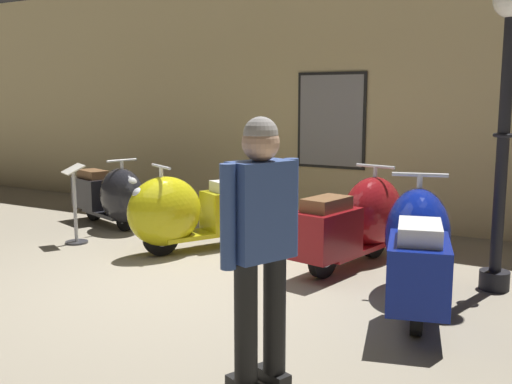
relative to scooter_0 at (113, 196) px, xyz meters
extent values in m
plane|color=gray|center=(2.39, -1.64, -0.45)|extent=(60.00, 60.00, 0.00)
cube|color=#CCB784|center=(2.39, 1.96, 1.37)|extent=(18.00, 0.20, 3.64)
cube|color=black|center=(2.51, 1.84, 1.04)|extent=(1.04, 0.03, 1.37)
cube|color=gray|center=(2.51, 1.83, 1.04)|extent=(0.96, 0.01, 1.29)
cylinder|color=black|center=(0.29, -0.10, -0.25)|extent=(0.40, 0.21, 0.40)
cylinder|color=silver|center=(0.29, -0.10, -0.25)|extent=(0.20, 0.15, 0.18)
cylinder|color=black|center=(-0.60, 0.21, -0.25)|extent=(0.40, 0.21, 0.40)
cylinder|color=silver|center=(-0.60, 0.21, -0.25)|extent=(0.20, 0.15, 0.18)
cube|color=black|center=(-0.15, 0.05, -0.27)|extent=(1.01, 0.65, 0.05)
ellipsoid|color=black|center=(0.25, -0.09, 0.03)|extent=(0.96, 0.77, 0.76)
cube|color=black|center=(-0.56, 0.20, -0.03)|extent=(0.77, 0.60, 0.44)
cube|color=brown|center=(-0.56, 0.20, 0.25)|extent=(0.54, 0.42, 0.12)
sphere|color=silver|center=(0.51, -0.18, 0.24)|extent=(0.15, 0.15, 0.15)
cylinder|color=silver|center=(0.28, -0.10, 0.38)|extent=(0.04, 0.04, 0.28)
cylinder|color=silver|center=(0.28, -0.10, 0.52)|extent=(0.18, 0.43, 0.03)
cube|color=silver|center=(0.33, 0.15, -0.02)|extent=(0.64, 0.23, 0.02)
cylinder|color=black|center=(1.56, -0.88, -0.24)|extent=(0.27, 0.42, 0.43)
cylinder|color=silver|center=(1.56, -0.88, -0.24)|extent=(0.18, 0.22, 0.19)
cylinder|color=black|center=(2.02, 0.02, -0.24)|extent=(0.27, 0.42, 0.43)
cylinder|color=silver|center=(2.02, 0.02, -0.24)|extent=(0.18, 0.22, 0.19)
cube|color=gold|center=(1.79, -0.43, -0.26)|extent=(0.81, 1.07, 0.05)
ellipsoid|color=gold|center=(1.58, -0.83, 0.07)|extent=(0.91, 1.05, 0.81)
cube|color=gold|center=(2.00, -0.02, 0.00)|extent=(0.71, 0.84, 0.47)
cube|color=silver|center=(2.00, -0.02, 0.29)|extent=(0.50, 0.59, 0.13)
sphere|color=silver|center=(1.44, -1.09, 0.29)|extent=(0.16, 0.16, 0.16)
cylinder|color=silver|center=(1.56, -0.86, 0.44)|extent=(0.05, 0.05, 0.30)
cylinder|color=silver|center=(1.56, -0.86, 0.59)|extent=(0.43, 0.25, 0.03)
cylinder|color=black|center=(3.72, 0.28, -0.23)|extent=(0.17, 0.44, 0.43)
cylinder|color=silver|center=(3.72, 0.28, -0.23)|extent=(0.14, 0.21, 0.19)
cylinder|color=black|center=(3.53, -0.74, -0.23)|extent=(0.17, 0.44, 0.43)
cylinder|color=silver|center=(3.53, -0.74, -0.23)|extent=(0.14, 0.21, 0.19)
cube|color=maroon|center=(3.63, -0.23, -0.26)|extent=(0.57, 1.08, 0.05)
ellipsoid|color=maroon|center=(3.71, 0.22, 0.07)|extent=(0.72, 1.00, 0.82)
cube|color=maroon|center=(3.54, -0.69, 0.00)|extent=(0.56, 0.80, 0.48)
cube|color=brown|center=(3.54, -0.69, 0.31)|extent=(0.39, 0.57, 0.13)
sphere|color=silver|center=(3.77, 0.52, 0.30)|extent=(0.16, 0.16, 0.16)
cylinder|color=silver|center=(3.72, 0.25, 0.45)|extent=(0.05, 0.05, 0.30)
cylinder|color=silver|center=(3.72, 0.25, 0.60)|extent=(0.47, 0.12, 0.03)
cube|color=silver|center=(3.44, 0.27, 0.02)|extent=(0.15, 0.72, 0.03)
cylinder|color=black|center=(4.46, -0.68, -0.22)|extent=(0.21, 0.47, 0.46)
cylinder|color=silver|center=(4.46, -0.68, -0.22)|extent=(0.16, 0.23, 0.21)
cylinder|color=black|center=(4.74, -1.73, -0.22)|extent=(0.21, 0.47, 0.46)
cylinder|color=silver|center=(4.74, -1.73, -0.22)|extent=(0.16, 0.23, 0.21)
cube|color=navy|center=(4.60, -1.20, -0.25)|extent=(0.68, 1.16, 0.06)
ellipsoid|color=navy|center=(4.47, -0.74, 0.10)|extent=(0.83, 1.08, 0.87)
cube|color=navy|center=(4.73, -1.68, 0.03)|extent=(0.65, 0.87, 0.50)
cube|color=silver|center=(4.73, -1.68, 0.35)|extent=(0.45, 0.61, 0.14)
sphere|color=silver|center=(4.39, -0.43, 0.34)|extent=(0.17, 0.17, 0.17)
cylinder|color=silver|center=(4.46, -0.70, 0.50)|extent=(0.05, 0.05, 0.32)
cylinder|color=silver|center=(4.46, -0.70, 0.66)|extent=(0.49, 0.17, 0.04)
cylinder|color=black|center=(5.10, -0.26, -0.36)|extent=(0.28, 0.28, 0.18)
cylinder|color=black|center=(5.10, -0.26, 0.90)|extent=(0.11, 0.11, 2.35)
torus|color=black|center=(5.10, -0.26, 1.02)|extent=(0.19, 0.19, 0.04)
cube|color=black|center=(4.15, -2.99, -0.41)|extent=(0.29, 0.20, 0.08)
cylinder|color=black|center=(4.17, -2.99, 0.05)|extent=(0.14, 0.14, 0.84)
cylinder|color=black|center=(4.09, -3.20, 0.05)|extent=(0.14, 0.14, 0.84)
cube|color=#334C8C|center=(4.13, -3.10, 0.69)|extent=(0.34, 0.44, 0.60)
cylinder|color=#334C8C|center=(4.22, -2.87, 0.68)|extent=(0.09, 0.09, 0.62)
cylinder|color=#334C8C|center=(4.04, -3.32, 0.68)|extent=(0.09, 0.09, 0.62)
sphere|color=tan|center=(4.13, -3.10, 1.10)|extent=(0.23, 0.23, 0.23)
sphere|color=gray|center=(4.13, -3.10, 1.15)|extent=(0.21, 0.21, 0.21)
cylinder|color=#333338|center=(0.25, -0.94, -0.44)|extent=(0.28, 0.28, 0.02)
cylinder|color=#A5A5AD|center=(0.25, -0.94, 0.02)|extent=(0.04, 0.04, 0.90)
cube|color=silver|center=(0.25, -0.94, 0.49)|extent=(0.39, 0.35, 0.12)
camera|label=1|loc=(5.86, -6.16, 1.36)|focal=41.86mm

